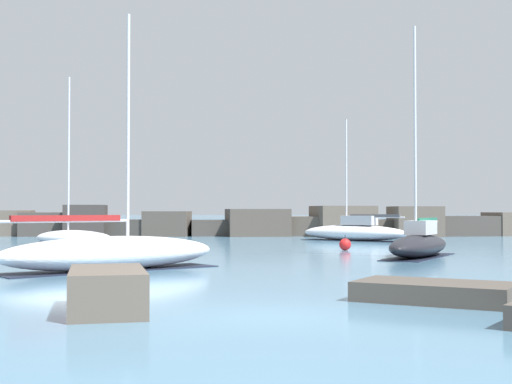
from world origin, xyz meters
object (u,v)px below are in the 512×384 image
object	(u,v)px
sailboat_moored_0	(355,231)
sailboat_moored_2	(419,243)
sailboat_moored_1	(111,253)
mooring_buoy_orange_near	(345,244)
sailboat_moored_4	(74,237)

from	to	relation	value
sailboat_moored_0	sailboat_moored_2	size ratio (longest dim) A/B	0.82
sailboat_moored_2	sailboat_moored_1	bearing A→B (deg)	-151.46
sailboat_moored_1	sailboat_moored_2	world-z (taller)	sailboat_moored_2
sailboat_moored_1	mooring_buoy_orange_near	size ratio (longest dim) A/B	11.14
sailboat_moored_0	mooring_buoy_orange_near	distance (m)	11.93
sailboat_moored_2	sailboat_moored_4	xyz separation A→B (m)	(-18.00, 9.88, -0.10)
sailboat_moored_0	mooring_buoy_orange_near	xyz separation A→B (m)	(-2.33, -11.70, -0.33)
sailboat_moored_1	mooring_buoy_orange_near	xyz separation A→B (m)	(10.06, 12.36, -0.32)
sailboat_moored_0	sailboat_moored_4	distance (m)	19.18
sailboat_moored_0	sailboat_moored_4	xyz separation A→B (m)	(-17.74, -7.28, -0.12)
sailboat_moored_1	mooring_buoy_orange_near	bearing A→B (deg)	50.84
sailboat_moored_2	mooring_buoy_orange_near	size ratio (longest dim) A/B	12.56
sailboat_moored_2	sailboat_moored_4	bearing A→B (deg)	151.23
sailboat_moored_0	sailboat_moored_1	size ratio (longest dim) A/B	0.92
sailboat_moored_0	sailboat_moored_1	distance (m)	27.06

